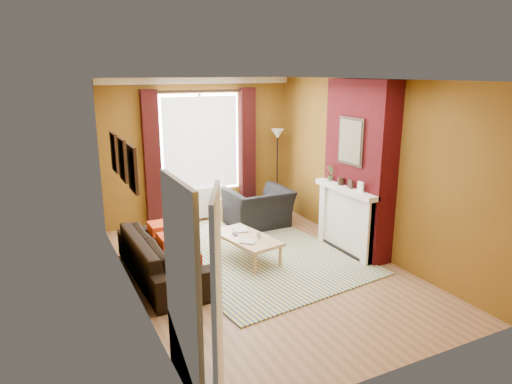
% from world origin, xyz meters
% --- Properties ---
extents(ground, '(5.50, 5.50, 0.00)m').
position_xyz_m(ground, '(0.00, 0.00, 0.00)').
color(ground, '#8D6240').
rests_on(ground, ground).
extents(room_walls, '(3.82, 5.54, 2.83)m').
position_xyz_m(room_walls, '(0.63, 0.28, 1.38)').
color(room_walls, brown).
rests_on(room_walls, ground).
extents(striped_rug, '(3.13, 4.02, 0.02)m').
position_xyz_m(striped_rug, '(0.09, 0.63, 0.01)').
color(striped_rug, '#374899').
rests_on(striped_rug, ground).
extents(sofa, '(0.92, 2.22, 0.64)m').
position_xyz_m(sofa, '(-1.42, 0.41, 0.32)').
color(sofa, black).
rests_on(sofa, ground).
extents(armchair, '(1.16, 1.02, 0.74)m').
position_xyz_m(armchair, '(0.81, 1.78, 0.37)').
color(armchair, black).
rests_on(armchair, ground).
extents(coffee_table, '(0.82, 1.29, 0.40)m').
position_xyz_m(coffee_table, '(-0.09, 0.41, 0.36)').
color(coffee_table, tan).
rests_on(coffee_table, ground).
extents(wicker_stool, '(0.48, 0.48, 0.48)m').
position_xyz_m(wicker_stool, '(0.44, 2.34, 0.24)').
color(wicker_stool, olive).
rests_on(wicker_stool, ground).
extents(floor_lamp, '(0.26, 0.26, 1.78)m').
position_xyz_m(floor_lamp, '(1.55, 2.40, 1.40)').
color(floor_lamp, black).
rests_on(floor_lamp, ground).
extents(book_a, '(0.29, 0.29, 0.02)m').
position_xyz_m(book_a, '(-0.24, 0.10, 0.41)').
color(book_a, '#999999').
rests_on(book_a, coffee_table).
extents(book_b, '(0.28, 0.34, 0.02)m').
position_xyz_m(book_b, '(-0.17, 0.75, 0.41)').
color(book_b, '#999999').
rests_on(book_b, coffee_table).
extents(mug, '(0.10, 0.10, 0.09)m').
position_xyz_m(mug, '(0.06, 0.27, 0.44)').
color(mug, '#999999').
rests_on(mug, coffee_table).
extents(tv_remote, '(0.05, 0.15, 0.02)m').
position_xyz_m(tv_remote, '(-0.23, 0.55, 0.41)').
color(tv_remote, '#29292C').
rests_on(tv_remote, coffee_table).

